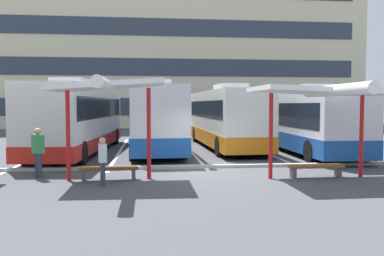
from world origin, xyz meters
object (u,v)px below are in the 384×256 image
object	(u,v)px
coach_bus_2	(225,119)
bench_2	(109,170)
coach_bus_3	(303,122)
bench_3	(316,168)
waiting_shelter_2	(321,93)
waiting_passenger_2	(38,149)
coach_bus_0	(80,119)
coach_bus_1	(153,119)
waiting_shelter_1	(108,88)
waiting_passenger_0	(103,158)

from	to	relation	value
coach_bus_2	bench_2	world-z (taller)	coach_bus_2
coach_bus_3	bench_3	world-z (taller)	coach_bus_3
bench_3	waiting_shelter_2	bearing A→B (deg)	-90.00
bench_3	waiting_passenger_2	size ratio (longest dim) A/B	1.13
coach_bus_0	coach_bus_1	size ratio (longest dim) A/B	1.06
waiting_shelter_2	bench_3	world-z (taller)	waiting_shelter_2
coach_bus_3	waiting_shelter_1	world-z (taller)	coach_bus_3
coach_bus_3	waiting_shelter_2	distance (m)	8.08
bench_3	waiting_passenger_0	size ratio (longest dim) A/B	1.28
coach_bus_3	bench_3	distance (m)	7.80
coach_bus_2	waiting_shelter_2	world-z (taller)	coach_bus_2
bench_3	waiting_passenger_2	distance (m)	9.66
coach_bus_1	waiting_shelter_1	xyz separation A→B (m)	(-1.59, -8.95, 1.32)
waiting_passenger_0	waiting_shelter_1	bearing A→B (deg)	83.55
coach_bus_0	waiting_shelter_2	distance (m)	12.80
waiting_shelter_2	waiting_passenger_0	bearing A→B (deg)	-177.01
waiting_shelter_1	bench_3	size ratio (longest dim) A/B	2.14
coach_bus_1	coach_bus_2	bearing A→B (deg)	8.71
bench_2	waiting_passenger_2	size ratio (longest dim) A/B	1.13
coach_bus_2	coach_bus_0	bearing A→B (deg)	-170.02
coach_bus_2	waiting_passenger_0	distance (m)	11.98
coach_bus_0	coach_bus_2	size ratio (longest dim) A/B	1.09
waiting_passenger_0	waiting_passenger_2	distance (m)	2.94
coach_bus_1	coach_bus_2	xyz separation A→B (m)	(4.17, 0.64, -0.06)
coach_bus_2	waiting_shelter_1	xyz separation A→B (m)	(-5.77, -9.59, 1.38)
coach_bus_1	bench_3	distance (m)	10.73
waiting_shelter_1	waiting_passenger_0	bearing A→B (deg)	-96.45
waiting_passenger_2	waiting_shelter_2	bearing A→B (deg)	-7.91
waiting_shelter_1	coach_bus_1	bearing A→B (deg)	79.91
coach_bus_0	bench_3	bearing A→B (deg)	-41.53
coach_bus_3	bench_2	world-z (taller)	coach_bus_3
waiting_shelter_2	waiting_passenger_2	xyz separation A→B (m)	(-9.58, 1.33, -1.93)
waiting_shelter_1	waiting_shelter_2	size ratio (longest dim) A/B	0.85
bench_2	bench_3	distance (m)	7.10
waiting_passenger_2	coach_bus_3	bearing A→B (deg)	27.50
coach_bus_0	bench_3	distance (m)	12.64
waiting_passenger_0	waiting_passenger_2	size ratio (longest dim) A/B	0.89
coach_bus_1	waiting_shelter_1	world-z (taller)	coach_bus_1
coach_bus_0	waiting_passenger_0	bearing A→B (deg)	-76.22
coach_bus_0	waiting_passenger_0	world-z (taller)	coach_bus_0
waiting_passenger_0	coach_bus_2	bearing A→B (deg)	60.63
waiting_shelter_1	waiting_passenger_2	xyz separation A→B (m)	(-2.48, 0.88, -2.07)
coach_bus_1	coach_bus_3	bearing A→B (deg)	-12.83
waiting_shelter_1	waiting_passenger_0	size ratio (longest dim) A/B	2.73
coach_bus_3	coach_bus_1	bearing A→B (deg)	167.17
coach_bus_0	coach_bus_1	bearing A→B (deg)	11.33
coach_bus_0	waiting_shelter_1	size ratio (longest dim) A/B	2.90
coach_bus_2	waiting_passenger_2	xyz separation A→B (m)	(-8.25, -8.71, -0.68)
waiting_passenger_2	bench_3	bearing A→B (deg)	-6.16
waiting_shelter_1	bench_2	distance (m)	2.74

